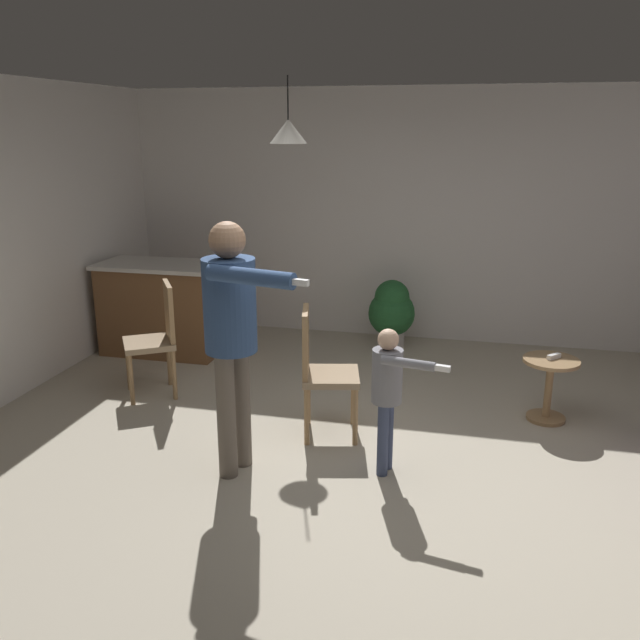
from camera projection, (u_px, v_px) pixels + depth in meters
ground at (359, 472)px, 4.56m from camera, size 7.68×7.68×0.00m
wall_back at (413, 217)px, 7.17m from camera, size 6.40×0.10×2.70m
kitchen_counter at (162, 308)px, 6.87m from camera, size 1.26×0.66×0.95m
side_table_by_couch at (549, 382)px, 5.29m from camera, size 0.44×0.44×0.52m
person_adult at (232, 322)px, 4.29m from camera, size 0.79×0.62×1.72m
person_child at (388, 385)px, 4.39m from camera, size 0.52×0.36×1.03m
dining_chair_by_counter at (321, 368)px, 4.97m from camera, size 0.50×0.50×1.00m
dining_chair_near_wall at (157, 335)px, 5.76m from camera, size 0.58×0.58×1.00m
potted_plant_corner at (392, 312)px, 6.97m from camera, size 0.49×0.49×0.75m
spare_remote_on_table at (554, 356)px, 5.24m from camera, size 0.12×0.12×0.04m
ceiling_light_pendant at (288, 131)px, 5.60m from camera, size 0.32×0.32×0.55m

